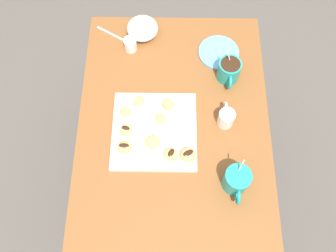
% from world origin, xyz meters
% --- Properties ---
extents(ground_plane, '(8.00, 8.00, 0.00)m').
position_xyz_m(ground_plane, '(0.00, 0.00, 0.00)').
color(ground_plane, '#514C47').
extents(dining_table, '(1.02, 0.72, 0.71)m').
position_xyz_m(dining_table, '(0.00, 0.00, 0.57)').
color(dining_table, brown).
rests_on(dining_table, ground_plane).
extents(pastry_plate_square, '(0.31, 0.31, 0.02)m').
position_xyz_m(pastry_plate_square, '(0.03, -0.07, 0.72)').
color(pastry_plate_square, silver).
rests_on(pastry_plate_square, dining_table).
extents(coffee_mug_teal_left, '(0.13, 0.09, 0.13)m').
position_xyz_m(coffee_mug_teal_left, '(-0.21, 0.21, 0.76)').
color(coffee_mug_teal_left, teal).
rests_on(coffee_mug_teal_left, dining_table).
extents(coffee_mug_teal_right, '(0.13, 0.09, 0.15)m').
position_xyz_m(coffee_mug_teal_right, '(0.22, 0.21, 0.76)').
color(coffee_mug_teal_right, teal).
rests_on(coffee_mug_teal_right, dining_table).
extents(cream_pitcher_white, '(0.10, 0.06, 0.07)m').
position_xyz_m(cream_pitcher_white, '(-0.02, 0.19, 0.75)').
color(cream_pitcher_white, silver).
rests_on(cream_pitcher_white, dining_table).
extents(ice_cream_bowl, '(0.13, 0.13, 0.10)m').
position_xyz_m(ice_cream_bowl, '(-0.42, -0.13, 0.75)').
color(ice_cream_bowl, silver).
rests_on(ice_cream_bowl, dining_table).
extents(chocolate_sauce_pitcher, '(0.09, 0.05, 0.06)m').
position_xyz_m(chocolate_sauce_pitcher, '(-0.35, -0.18, 0.74)').
color(chocolate_sauce_pitcher, silver).
rests_on(chocolate_sauce_pitcher, dining_table).
extents(saucer_sky_left, '(0.17, 0.17, 0.01)m').
position_xyz_m(saucer_sky_left, '(-0.33, 0.18, 0.72)').
color(saucer_sky_left, '#66A8DB').
rests_on(saucer_sky_left, dining_table).
extents(loose_spoon_near_saucer, '(0.09, 0.14, 0.01)m').
position_xyz_m(loose_spoon_near_saucer, '(-0.40, -0.24, 0.71)').
color(loose_spoon_near_saucer, silver).
rests_on(loose_spoon_near_saucer, dining_table).
extents(beignet_0, '(0.06, 0.06, 0.03)m').
position_xyz_m(beignet_0, '(-0.09, -0.13, 0.74)').
color(beignet_0, '#E5B260').
rests_on(beignet_0, pastry_plate_square).
extents(beignet_1, '(0.06, 0.06, 0.04)m').
position_xyz_m(beignet_1, '(-0.07, -0.02, 0.75)').
color(beignet_1, '#E5B260').
rests_on(beignet_1, pastry_plate_square).
extents(beignet_2, '(0.06, 0.06, 0.04)m').
position_xyz_m(beignet_2, '(0.04, -0.17, 0.75)').
color(beignet_2, '#E5B260').
rests_on(beignet_2, pastry_plate_square).
extents(chocolate_drizzle_2, '(0.02, 0.03, 0.00)m').
position_xyz_m(chocolate_drizzle_2, '(0.04, -0.17, 0.77)').
color(chocolate_drizzle_2, black).
rests_on(chocolate_drizzle_2, beignet_2).
extents(beignet_3, '(0.05, 0.04, 0.03)m').
position_xyz_m(beignet_3, '(-0.01, -0.05, 0.74)').
color(beignet_3, '#E5B260').
rests_on(beignet_3, pastry_plate_square).
extents(beignet_4, '(0.06, 0.06, 0.04)m').
position_xyz_m(beignet_4, '(0.10, -0.17, 0.75)').
color(beignet_4, '#E5B260').
rests_on(beignet_4, pastry_plate_square).
extents(chocolate_drizzle_4, '(0.02, 0.04, 0.00)m').
position_xyz_m(chocolate_drizzle_4, '(0.10, -0.17, 0.77)').
color(chocolate_drizzle_4, black).
rests_on(chocolate_drizzle_4, beignet_4).
extents(beignet_5, '(0.06, 0.06, 0.03)m').
position_xyz_m(beignet_5, '(0.08, -0.07, 0.74)').
color(beignet_5, '#E5B260').
rests_on(beignet_5, pastry_plate_square).
extents(beignet_6, '(0.07, 0.07, 0.03)m').
position_xyz_m(beignet_6, '(0.12, -0.01, 0.74)').
color(beignet_6, '#E5B260').
rests_on(beignet_6, pastry_plate_square).
extents(chocolate_drizzle_6, '(0.04, 0.03, 0.00)m').
position_xyz_m(chocolate_drizzle_6, '(0.12, -0.01, 0.76)').
color(chocolate_drizzle_6, black).
rests_on(chocolate_drizzle_6, beignet_6).
extents(beignet_7, '(0.08, 0.08, 0.04)m').
position_xyz_m(beignet_7, '(0.13, 0.05, 0.75)').
color(beignet_7, '#E5B260').
rests_on(beignet_7, pastry_plate_square).
extents(chocolate_drizzle_7, '(0.03, 0.04, 0.00)m').
position_xyz_m(chocolate_drizzle_7, '(0.13, 0.05, 0.77)').
color(chocolate_drizzle_7, black).
rests_on(chocolate_drizzle_7, beignet_7).
extents(beignet_8, '(0.06, 0.06, 0.03)m').
position_xyz_m(beignet_8, '(-0.04, -0.18, 0.74)').
color(beignet_8, '#E5B260').
rests_on(beignet_8, pastry_plate_square).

